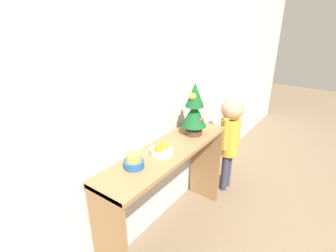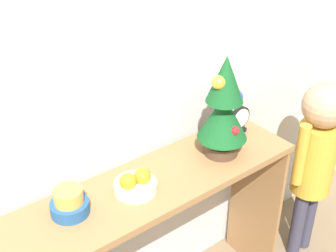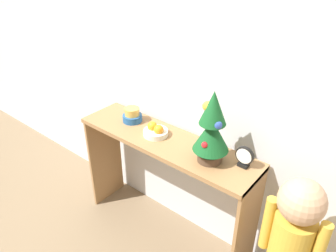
# 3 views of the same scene
# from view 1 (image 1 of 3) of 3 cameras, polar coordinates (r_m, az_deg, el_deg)

# --- Properties ---
(ground_plane) EXTENTS (12.00, 12.00, 0.00)m
(ground_plane) POSITION_cam_1_polar(r_m,az_deg,el_deg) (2.36, 3.65, -23.96)
(ground_plane) COLOR #7A664C
(back_wall) EXTENTS (7.00, 0.05, 2.50)m
(back_wall) POSITION_cam_1_polar(r_m,az_deg,el_deg) (1.90, -5.29, 8.48)
(back_wall) COLOR silver
(back_wall) RESTS_ON ground_plane
(console_table) EXTENTS (1.26, 0.34, 0.81)m
(console_table) POSITION_cam_1_polar(r_m,az_deg,el_deg) (2.03, 0.01, -9.81)
(console_table) COLOR olive
(console_table) RESTS_ON ground_plane
(mini_tree) EXTENTS (0.20, 0.20, 0.43)m
(mini_tree) POSITION_cam_1_polar(r_m,az_deg,el_deg) (2.10, 5.78, 3.58)
(mini_tree) COLOR #4C3828
(mini_tree) RESTS_ON console_table
(fruit_bowl) EXTENTS (0.16, 0.16, 0.09)m
(fruit_bowl) POSITION_cam_1_polar(r_m,az_deg,el_deg) (1.86, -1.38, -5.21)
(fruit_bowl) COLOR silver
(fruit_bowl) RESTS_ON console_table
(singing_bowl) EXTENTS (0.14, 0.14, 0.10)m
(singing_bowl) POSITION_cam_1_polar(r_m,az_deg,el_deg) (1.71, -7.48, -7.64)
(singing_bowl) COLOR #235189
(singing_bowl) RESTS_ON console_table
(desk_clock) EXTENTS (0.11, 0.04, 0.13)m
(desk_clock) POSITION_cam_1_polar(r_m,az_deg,el_deg) (2.33, 6.31, 1.54)
(desk_clock) COLOR black
(desk_clock) RESTS_ON console_table
(child_figure) EXTENTS (0.31, 0.22, 1.01)m
(child_figure) POSITION_cam_1_polar(r_m,az_deg,el_deg) (2.66, 13.38, -1.30)
(child_figure) COLOR #38384C
(child_figure) RESTS_ON ground_plane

